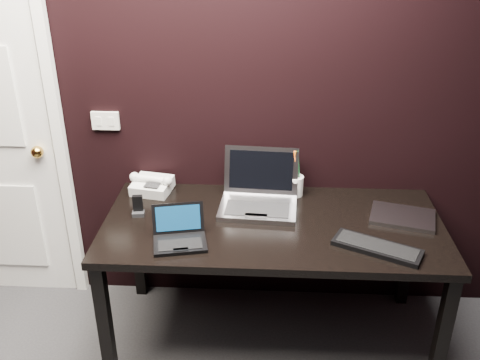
# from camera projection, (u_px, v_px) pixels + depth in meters

# --- Properties ---
(wall_back) EXTENTS (4.00, 0.00, 4.00)m
(wall_back) POSITION_uv_depth(u_px,v_px,m) (219.00, 90.00, 2.80)
(wall_back) COLOR black
(wall_back) RESTS_ON ground
(wall_switch) EXTENTS (0.15, 0.02, 0.10)m
(wall_switch) POSITION_uv_depth(u_px,v_px,m) (105.00, 121.00, 2.90)
(wall_switch) COLOR silver
(wall_switch) RESTS_ON wall_back
(desk) EXTENTS (1.70, 0.80, 0.74)m
(desk) POSITION_uv_depth(u_px,v_px,m) (273.00, 235.00, 2.71)
(desk) COLOR black
(desk) RESTS_ON ground
(netbook) EXTENTS (0.28, 0.26, 0.16)m
(netbook) POSITION_uv_depth(u_px,v_px,m) (179.00, 236.00, 2.50)
(netbook) COLOR black
(netbook) RESTS_ON desk
(silver_laptop) EXTENTS (0.42, 0.38, 0.27)m
(silver_laptop) POSITION_uv_depth(u_px,v_px,m) (259.00, 197.00, 2.80)
(silver_laptop) COLOR #A3A3A8
(silver_laptop) RESTS_ON desk
(ext_keyboard) EXTENTS (0.42, 0.30, 0.03)m
(ext_keyboard) POSITION_uv_depth(u_px,v_px,m) (377.00, 247.00, 2.45)
(ext_keyboard) COLOR black
(ext_keyboard) RESTS_ON desk
(closed_laptop) EXTENTS (0.36, 0.30, 0.02)m
(closed_laptop) POSITION_uv_depth(u_px,v_px,m) (403.00, 217.00, 2.70)
(closed_laptop) COLOR #9C9CA1
(closed_laptop) RESTS_ON desk
(desk_phone) EXTENTS (0.25, 0.22, 0.12)m
(desk_phone) POSITION_uv_depth(u_px,v_px,m) (152.00, 185.00, 2.95)
(desk_phone) COLOR silver
(desk_phone) RESTS_ON desk
(mobile_phone) EXTENTS (0.07, 0.06, 0.11)m
(mobile_phone) POSITION_uv_depth(u_px,v_px,m) (138.00, 208.00, 2.73)
(mobile_phone) COLOR black
(mobile_phone) RESTS_ON desk
(pen_cup) EXTENTS (0.11, 0.11, 0.26)m
(pen_cup) POSITION_uv_depth(u_px,v_px,m) (295.00, 185.00, 2.92)
(pen_cup) COLOR white
(pen_cup) RESTS_ON desk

